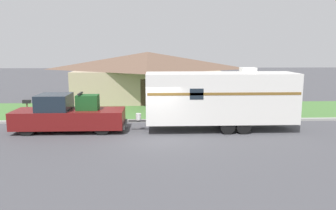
% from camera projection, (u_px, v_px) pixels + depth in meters
% --- Properties ---
extents(ground_plane, '(120.00, 120.00, 0.00)m').
position_uv_depth(ground_plane, '(156.00, 138.00, 16.28)').
color(ground_plane, '#47474C').
extents(curb_strip, '(80.00, 0.30, 0.14)m').
position_uv_depth(curb_strip, '(156.00, 121.00, 19.96)').
color(curb_strip, '#999993').
rests_on(curb_strip, ground_plane).
extents(lawn_strip, '(80.00, 7.00, 0.03)m').
position_uv_depth(lawn_strip, '(155.00, 110.00, 23.56)').
color(lawn_strip, '#477538').
rests_on(lawn_strip, ground_plane).
extents(house_across_street, '(12.85, 8.39, 4.12)m').
position_uv_depth(house_across_street, '(148.00, 75.00, 28.85)').
color(house_across_street, tan).
rests_on(house_across_street, ground_plane).
extents(pickup_truck, '(5.94, 1.95, 2.09)m').
position_uv_depth(pickup_truck, '(68.00, 115.00, 17.56)').
color(pickup_truck, black).
rests_on(pickup_truck, ground_plane).
extents(travel_trailer, '(9.02, 2.22, 3.41)m').
position_uv_depth(travel_trailer, '(221.00, 97.00, 17.74)').
color(travel_trailer, black).
rests_on(travel_trailer, ground_plane).
extents(mailbox, '(0.48, 0.20, 1.24)m').
position_uv_depth(mailbox, '(27.00, 104.00, 20.55)').
color(mailbox, brown).
rests_on(mailbox, ground_plane).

